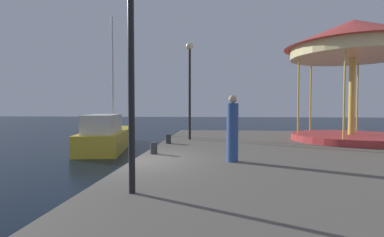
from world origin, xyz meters
TOP-DOWN VIEW (x-y plane):
  - ground_plane at (0.00, 0.00)m, footprint 120.00×120.00m
  - quay_dock at (6.09, 0.00)m, footprint 12.19×22.25m
  - sailboat_yellow at (-3.77, 7.44)m, footprint 3.39×7.74m
  - carousel at (8.83, 5.67)m, footprint 6.19×6.19m
  - lamp_post_mid_promenade at (0.98, -3.34)m, footprint 0.36×0.36m
  - lamp_post_far_end at (1.16, 5.56)m, footprint 0.36×0.36m
  - bollard_north at (0.39, 3.85)m, footprint 0.24×0.24m
  - bollard_center at (0.38, 1.06)m, footprint 0.24×0.24m
  - person_by_the_water at (2.99, -0.06)m, footprint 0.34×0.34m

SIDE VIEW (x-z plane):
  - ground_plane at x=0.00m, z-range 0.00..0.00m
  - quay_dock at x=6.09m, z-range 0.00..0.80m
  - sailboat_yellow at x=-3.77m, z-range -3.24..4.76m
  - bollard_north at x=0.39m, z-range 0.80..1.20m
  - bollard_center at x=0.38m, z-range 0.80..1.20m
  - person_by_the_water at x=2.99m, z-range 0.74..2.69m
  - lamp_post_mid_promenade at x=0.98m, z-range 1.59..5.86m
  - lamp_post_far_end at x=1.16m, z-range 1.63..6.39m
  - carousel at x=8.83m, z-range 2.22..7.89m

